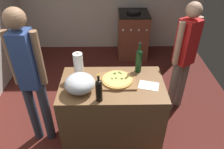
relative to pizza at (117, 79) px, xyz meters
name	(u,v)px	position (x,y,z in m)	size (l,w,h in m)	color
ground_plane	(105,91)	(-0.17, 0.95, -0.94)	(4.02, 3.78, 0.02)	#511E19
counter	(112,113)	(-0.06, -0.03, -0.48)	(1.13, 0.67, 0.90)	brown
cutting_board	(117,81)	(0.00, 0.00, -0.02)	(0.40, 0.32, 0.02)	olive
pizza	(117,79)	(0.00, 0.00, 0.00)	(0.34, 0.34, 0.03)	tan
mixing_bowl	(80,83)	(-0.38, -0.15, 0.06)	(0.31, 0.31, 0.19)	#B2B2B7
paper_towel_roll	(79,65)	(-0.42, 0.11, 0.11)	(0.10, 0.10, 0.29)	white
wine_bottle_clear	(139,60)	(0.25, 0.20, 0.13)	(0.07, 0.07, 0.37)	#143819
wine_bottle_green	(99,90)	(-0.18, -0.30, 0.10)	(0.07, 0.07, 0.30)	black
recipe_sheet	(149,86)	(0.33, -0.08, -0.03)	(0.21, 0.15, 0.00)	white
stove	(133,34)	(0.40, 2.19, -0.47)	(0.58, 0.64, 0.95)	brown
person_in_stripes	(30,75)	(-0.93, 0.01, 0.06)	(0.36, 0.21, 1.72)	#383D4C
person_in_red	(184,54)	(0.90, 0.56, -0.02)	(0.34, 0.29, 1.59)	slate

